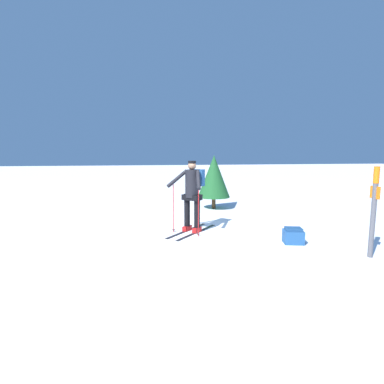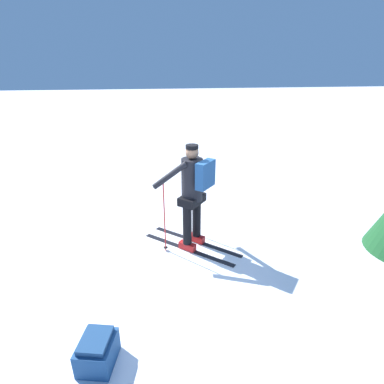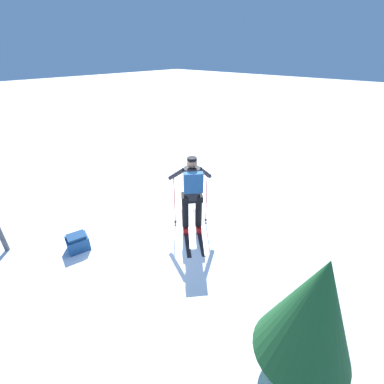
% 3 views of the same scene
% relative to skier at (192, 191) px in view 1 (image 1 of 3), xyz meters
% --- Properties ---
extents(ground_plane, '(80.00, 80.00, 0.00)m').
position_rel_skier_xyz_m(ground_plane, '(0.42, -0.49, -1.07)').
color(ground_plane, white).
extents(skier, '(1.48, 1.61, 1.82)m').
position_rel_skier_xyz_m(skier, '(0.00, 0.00, 0.00)').
color(skier, black).
rests_on(skier, ground_plane).
extents(dropped_backpack, '(0.50, 0.45, 0.36)m').
position_rel_skier_xyz_m(dropped_backpack, '(2.08, -1.37, -0.90)').
color(dropped_backpack, navy).
rests_on(dropped_backpack, ground_plane).
extents(trail_marker, '(0.11, 0.24, 1.78)m').
position_rel_skier_xyz_m(trail_marker, '(3.13, -2.45, -0.02)').
color(trail_marker, '#4C4C51').
rests_on(trail_marker, ground_plane).
extents(pine_tree, '(1.16, 1.16, 1.94)m').
position_rel_skier_xyz_m(pine_tree, '(1.28, 2.99, 0.11)').
color(pine_tree, '#4C331E').
rests_on(pine_tree, ground_plane).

